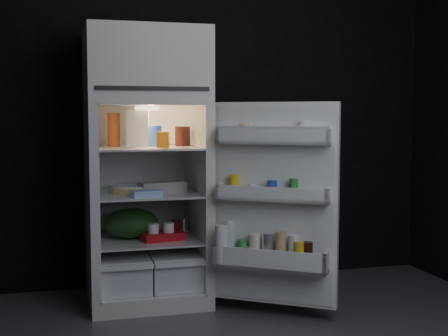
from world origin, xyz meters
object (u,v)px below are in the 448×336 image
object	(u,v)px
egg_carton	(162,187)
refrigerator	(145,157)
yogurt_tray	(163,236)
fridge_door	(273,207)
milk_jug	(138,128)

from	to	relation	value
egg_carton	refrigerator	bearing A→B (deg)	128.58
egg_carton	yogurt_tray	distance (m)	0.32
fridge_door	yogurt_tray	xyz separation A→B (m)	(-0.59, 0.45, -0.23)
milk_jug	egg_carton	size ratio (longest dim) A/B	0.78
fridge_door	yogurt_tray	world-z (taller)	fridge_door
milk_jug	egg_carton	xyz separation A→B (m)	(0.15, -0.03, -0.38)
refrigerator	egg_carton	bearing A→B (deg)	-36.73
milk_jug	refrigerator	bearing A→B (deg)	47.85
refrigerator	egg_carton	xyz separation A→B (m)	(0.10, -0.07, -0.19)
refrigerator	yogurt_tray	bearing A→B (deg)	-59.49
egg_carton	yogurt_tray	bearing A→B (deg)	-114.95
fridge_door	milk_jug	world-z (taller)	fridge_door
refrigerator	fridge_door	world-z (taller)	refrigerator
refrigerator	egg_carton	world-z (taller)	refrigerator
refrigerator	milk_jug	distance (m)	0.20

